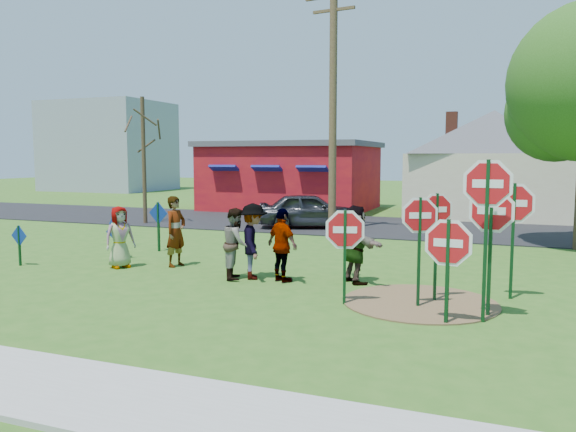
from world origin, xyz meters
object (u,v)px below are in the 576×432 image
object	(u,v)px
stop_sign_a	(345,237)
stop_sign_c	(487,202)
stop_sign_d	(514,212)
person_a	(120,237)
utility_pole	(333,101)
stop_sign_b	(437,219)
suv	(310,210)
person_b	(176,231)

from	to	relation	value
stop_sign_a	stop_sign_c	size ratio (longest dim) A/B	0.67
stop_sign_d	person_a	world-z (taller)	stop_sign_d
stop_sign_a	utility_pole	size ratio (longest dim) A/B	0.21
stop_sign_c	person_a	distance (m)	9.77
stop_sign_b	suv	size ratio (longest dim) A/B	0.55
stop_sign_d	utility_pole	world-z (taller)	utility_pole
stop_sign_d	person_a	xyz separation A→B (m)	(-9.99, -0.18, -1.03)
person_a	person_b	bearing A→B (deg)	-30.73
stop_sign_b	stop_sign_c	size ratio (longest dim) A/B	0.76
stop_sign_d	person_b	xyz separation A→B (m)	(-8.66, 0.53, -0.89)
stop_sign_a	person_a	distance (m)	6.97
stop_sign_c	utility_pole	xyz separation A→B (m)	(-6.23, 11.23, 3.06)
person_b	suv	distance (m)	9.26
stop_sign_c	suv	distance (m)	13.96
stop_sign_d	stop_sign_a	bearing A→B (deg)	-156.57
stop_sign_b	person_a	size ratio (longest dim) A/B	1.42
person_a	suv	xyz separation A→B (m)	(2.13, 9.94, -0.07)
stop_sign_a	suv	world-z (taller)	stop_sign_a
person_a	person_b	xyz separation A→B (m)	(1.33, 0.71, 0.13)
stop_sign_b	utility_pole	bearing A→B (deg)	89.75
person_a	suv	bearing A→B (deg)	18.99
stop_sign_a	person_b	size ratio (longest dim) A/B	1.08
stop_sign_a	stop_sign_b	bearing A→B (deg)	12.42
stop_sign_a	person_a	xyz separation A→B (m)	(-6.77, 1.52, -0.56)
stop_sign_d	utility_pole	distance (m)	11.90
stop_sign_a	stop_sign_d	distance (m)	3.67
stop_sign_b	person_a	xyz separation A→B (m)	(-8.49, 0.60, -0.89)
stop_sign_b	utility_pole	xyz separation A→B (m)	(-5.22, 10.00, 3.54)
suv	stop_sign_c	bearing A→B (deg)	-168.42
person_a	person_b	distance (m)	1.52
stop_sign_c	person_b	bearing A→B (deg)	165.29
stop_sign_a	utility_pole	distance (m)	12.11
person_b	suv	bearing A→B (deg)	3.72
stop_sign_a	suv	bearing A→B (deg)	96.09
stop_sign_b	stop_sign_d	bearing A→B (deg)	-0.36
stop_sign_b	stop_sign_c	bearing A→B (deg)	-78.63
stop_sign_b	utility_pole	distance (m)	11.82
stop_sign_c	person_a	bearing A→B (deg)	171.70
stop_sign_a	stop_sign_b	size ratio (longest dim) A/B	0.87
stop_sign_b	suv	xyz separation A→B (m)	(-6.36, 10.54, -0.96)
stop_sign_d	person_b	distance (m)	8.72
stop_sign_d	suv	xyz separation A→B (m)	(-7.86, 9.76, -1.09)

